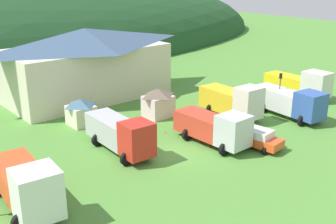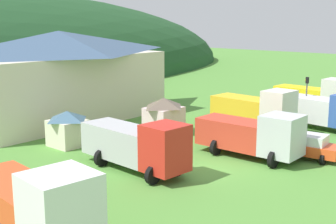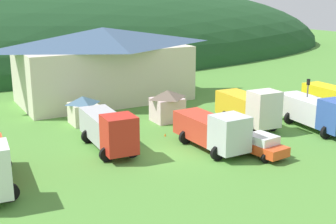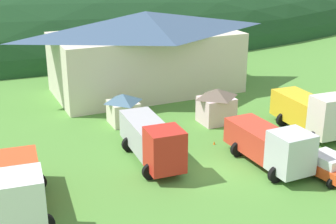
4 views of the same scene
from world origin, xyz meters
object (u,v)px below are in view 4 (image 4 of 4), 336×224
object	(u,v)px
play_shed_cream	(123,108)
heavy_rig_white	(18,189)
tow_truck_silver	(271,144)
service_pickup_orange	(322,164)
heavy_rig_striped	(311,112)
play_shed_pink	(216,105)
depot_building	(146,51)
crane_truck_red	(152,139)
traffic_cone_near_pickup	(214,144)

from	to	relation	value
play_shed_cream	heavy_rig_white	xyz separation A→B (m)	(-10.12, -11.26, 0.36)
play_shed_cream	tow_truck_silver	distance (m)	13.50
service_pickup_orange	heavy_rig_striped	bearing A→B (deg)	139.08
play_shed_pink	service_pickup_orange	bearing A→B (deg)	-83.04
depot_building	heavy_rig_white	xyz separation A→B (m)	(-15.45, -19.21, -2.50)
tow_truck_silver	heavy_rig_striped	world-z (taller)	heavy_rig_striped
play_shed_cream	heavy_rig_white	bearing A→B (deg)	-131.95
heavy_rig_white	crane_truck_red	distance (m)	10.03
play_shed_pink	heavy_rig_striped	distance (m)	7.67
play_shed_pink	heavy_rig_striped	xyz separation A→B (m)	(5.61, -5.22, 0.28)
heavy_rig_striped	heavy_rig_white	bearing A→B (deg)	-79.35
tow_truck_silver	traffic_cone_near_pickup	distance (m)	5.34
depot_building	crane_truck_red	bearing A→B (deg)	-110.72
tow_truck_silver	heavy_rig_striped	size ratio (longest dim) A/B	1.02
play_shed_pink	crane_truck_red	xyz separation A→B (m)	(-7.95, -4.86, 0.15)
depot_building	traffic_cone_near_pickup	distance (m)	15.61
tow_truck_silver	traffic_cone_near_pickup	world-z (taller)	tow_truck_silver
heavy_rig_white	crane_truck_red	world-z (taller)	heavy_rig_white
depot_building	crane_truck_red	distance (m)	17.13
heavy_rig_white	heavy_rig_striped	world-z (taller)	heavy_rig_striped
tow_truck_silver	traffic_cone_near_pickup	bearing A→B (deg)	-163.18
heavy_rig_striped	play_shed_cream	bearing A→B (deg)	-119.46
play_shed_pink	traffic_cone_near_pickup	distance (m)	4.98
heavy_rig_white	tow_truck_silver	xyz separation A→B (m)	(16.47, -0.65, -0.07)
tow_truck_silver	service_pickup_orange	xyz separation A→B (m)	(2.31, -2.51, -0.82)
depot_building	play_shed_pink	bearing A→B (deg)	-79.93
heavy_rig_striped	traffic_cone_near_pickup	xyz separation A→B (m)	(-8.09, 1.19, -1.83)
service_pickup_orange	traffic_cone_near_pickup	world-z (taller)	service_pickup_orange
heavy_rig_white	crane_truck_red	bearing A→B (deg)	115.39
tow_truck_silver	service_pickup_orange	world-z (taller)	tow_truck_silver
depot_building	play_shed_cream	size ratio (longest dim) A/B	7.50
crane_truck_red	service_pickup_orange	xyz separation A→B (m)	(9.33, -6.52, -0.87)
heavy_rig_white	tow_truck_silver	bearing A→B (deg)	93.57
play_shed_pink	crane_truck_red	world-z (taller)	crane_truck_red
tow_truck_silver	heavy_rig_striped	bearing A→B (deg)	118.17
crane_truck_red	service_pickup_orange	size ratio (longest dim) A/B	1.50
crane_truck_red	heavy_rig_white	bearing A→B (deg)	-67.05
heavy_rig_striped	service_pickup_orange	world-z (taller)	heavy_rig_striped
crane_truck_red	tow_truck_silver	distance (m)	8.08
heavy_rig_white	play_shed_cream	bearing A→B (deg)	143.88
heavy_rig_white	traffic_cone_near_pickup	xyz separation A→B (m)	(14.92, 4.19, -1.72)
crane_truck_red	tow_truck_silver	bearing A→B (deg)	63.68
heavy_rig_striped	play_shed_pink	bearing A→B (deg)	-129.73
play_shed_pink	crane_truck_red	distance (m)	9.32
depot_building	crane_truck_red	xyz separation A→B (m)	(-6.00, -15.85, -2.52)
crane_truck_red	traffic_cone_near_pickup	world-z (taller)	crane_truck_red
play_shed_cream	crane_truck_red	distance (m)	7.94
depot_building	traffic_cone_near_pickup	xyz separation A→B (m)	(-0.53, -15.02, -4.22)
heavy_rig_white	tow_truck_silver	size ratio (longest dim) A/B	1.14
play_shed_pink	heavy_rig_white	size ratio (longest dim) A/B	0.36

